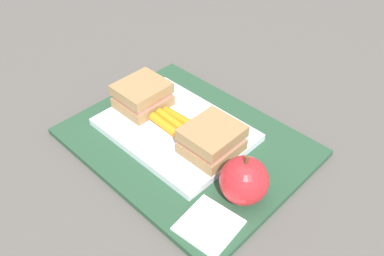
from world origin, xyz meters
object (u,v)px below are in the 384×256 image
(carrot_sticks_bundle, at_px, (175,123))
(paper_napkin, at_px, (209,225))
(sandwich_half_right, at_px, (212,140))
(food_tray, at_px, (175,129))
(sandwich_half_left, at_px, (142,95))
(apple, at_px, (244,180))

(carrot_sticks_bundle, distance_m, paper_napkin, 0.19)
(sandwich_half_right, bearing_deg, food_tray, 180.00)
(sandwich_half_left, distance_m, carrot_sticks_bundle, 0.08)
(sandwich_half_right, relative_size, paper_napkin, 1.14)
(carrot_sticks_bundle, bearing_deg, sandwich_half_right, 0.09)
(food_tray, distance_m, sandwich_half_left, 0.08)
(food_tray, distance_m, carrot_sticks_bundle, 0.01)
(carrot_sticks_bundle, xyz_separation_m, paper_napkin, (0.16, -0.09, -0.02))
(carrot_sticks_bundle, height_order, paper_napkin, carrot_sticks_bundle)
(carrot_sticks_bundle, bearing_deg, sandwich_half_left, 179.91)
(apple, bearing_deg, sandwich_half_right, 160.99)
(paper_napkin, bearing_deg, sandwich_half_left, 158.22)
(sandwich_half_right, distance_m, apple, 0.09)
(sandwich_half_left, xyz_separation_m, carrot_sticks_bundle, (0.08, -0.00, -0.01))
(food_tray, height_order, paper_napkin, food_tray)
(food_tray, height_order, carrot_sticks_bundle, carrot_sticks_bundle)
(food_tray, distance_m, sandwich_half_right, 0.08)
(carrot_sticks_bundle, bearing_deg, paper_napkin, -30.60)
(food_tray, bearing_deg, apple, -10.05)
(sandwich_half_right, bearing_deg, paper_napkin, -49.23)
(paper_napkin, bearing_deg, food_tray, 149.28)
(food_tray, xyz_separation_m, carrot_sticks_bundle, (-0.00, -0.00, 0.01))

